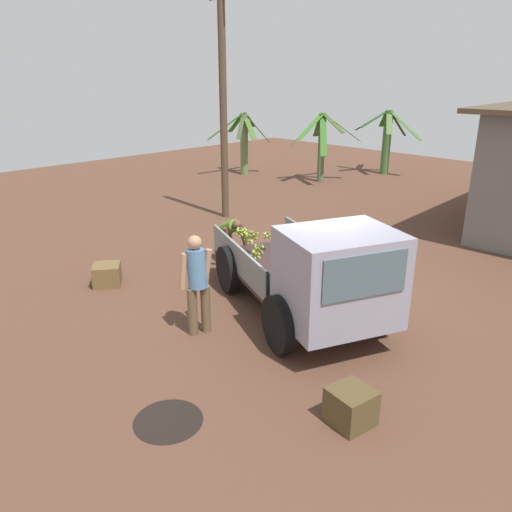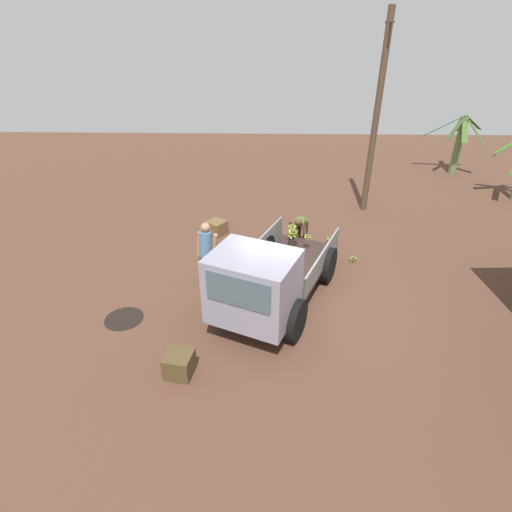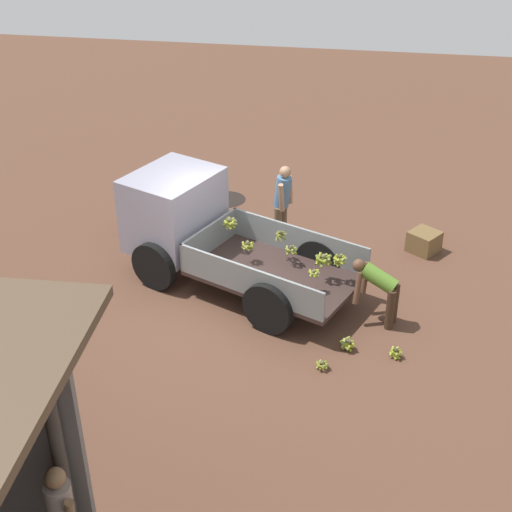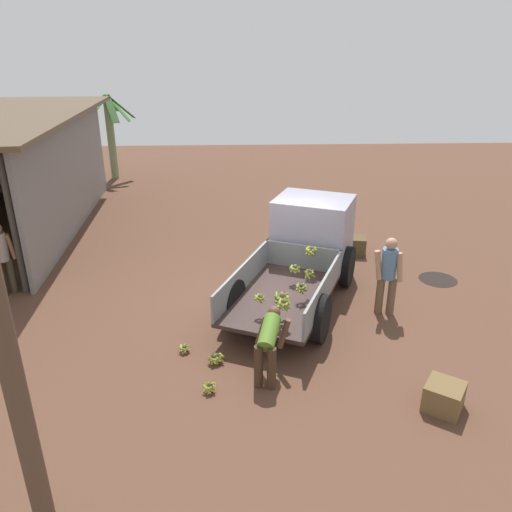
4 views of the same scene
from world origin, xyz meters
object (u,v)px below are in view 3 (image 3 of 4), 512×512
banana_bunch_on_ground_0 (322,365)px  banana_bunch_on_ground_2 (348,344)px  banana_bunch_on_ground_1 (347,343)px  wooden_crate_0 (424,242)px  cargo_truck (196,225)px  wooden_crate_1 (137,216)px  banana_bunch_on_ground_3 (396,352)px  person_worker_loading (380,287)px  person_foreground_visitor (283,201)px

banana_bunch_on_ground_0 → banana_bunch_on_ground_2: (-0.37, -0.57, 0.03)m
banana_bunch_on_ground_0 → banana_bunch_on_ground_1: banana_bunch_on_ground_1 is taller
wooden_crate_0 → banana_bunch_on_ground_2: bearing=69.7°
cargo_truck → banana_bunch_on_ground_1: (-3.03, 1.95, -0.90)m
wooden_crate_0 → wooden_crate_1: wooden_crate_1 is taller
banana_bunch_on_ground_1 → banana_bunch_on_ground_3: (-0.80, 0.10, -0.01)m
banana_bunch_on_ground_2 → banana_bunch_on_ground_3: size_ratio=1.12×
wooden_crate_0 → wooden_crate_1: 6.10m
banana_bunch_on_ground_1 → banana_bunch_on_ground_0: bearing=60.3°
person_worker_loading → wooden_crate_1: (5.23, -2.66, -0.47)m
person_foreground_visitor → wooden_crate_1: bearing=-164.3°
person_worker_loading → banana_bunch_on_ground_2: bearing=80.7°
person_worker_loading → wooden_crate_1: size_ratio=2.26×
banana_bunch_on_ground_1 → person_foreground_visitor: bearing=-65.1°
person_foreground_visitor → banana_bunch_on_ground_0: bearing=-55.1°
banana_bunch_on_ground_0 → banana_bunch_on_ground_1: 0.70m
person_foreground_visitor → wooden_crate_0: size_ratio=3.15×
person_foreground_visitor → banana_bunch_on_ground_1: bearing=-47.3°
person_foreground_visitor → banana_bunch_on_ground_0: (-1.23, 4.01, -0.86)m
banana_bunch_on_ground_0 → wooden_crate_1: bearing=-43.1°
person_worker_loading → banana_bunch_on_ground_0: person_worker_loading is taller
banana_bunch_on_ground_1 → wooden_crate_1: wooden_crate_1 is taller
cargo_truck → wooden_crate_0: 4.70m
banana_bunch_on_ground_3 → wooden_crate_1: 6.65m
banana_bunch_on_ground_0 → banana_bunch_on_ground_2: size_ratio=0.88×
banana_bunch_on_ground_3 → wooden_crate_1: wooden_crate_1 is taller
cargo_truck → banana_bunch_on_ground_0: cargo_truck is taller
banana_bunch_on_ground_0 → banana_bunch_on_ground_1: size_ratio=0.90×
banana_bunch_on_ground_3 → wooden_crate_1: (5.57, -3.63, 0.14)m
banana_bunch_on_ground_0 → wooden_crate_1: size_ratio=0.45×
cargo_truck → banana_bunch_on_ground_2: bearing=169.9°
cargo_truck → banana_bunch_on_ground_0: size_ratio=20.97×
banana_bunch_on_ground_0 → banana_bunch_on_ground_1: (-0.35, -0.61, 0.02)m
cargo_truck → banana_bunch_on_ground_1: size_ratio=18.88×
person_worker_loading → banana_bunch_on_ground_2: person_worker_loading is taller
banana_bunch_on_ground_2 → banana_bunch_on_ground_3: 0.78m
person_worker_loading → banana_bunch_on_ground_1: person_worker_loading is taller
person_worker_loading → banana_bunch_on_ground_3: 1.20m
person_worker_loading → banana_bunch_on_ground_1: bearing=78.4°
person_worker_loading → wooden_crate_1: person_worker_loading is taller
banana_bunch_on_ground_3 → wooden_crate_0: bearing=-98.4°
person_foreground_visitor → person_worker_loading: 3.26m
banana_bunch_on_ground_1 → banana_bunch_on_ground_2: bearing=117.4°
person_foreground_visitor → person_worker_loading: (-2.04, 2.53, -0.24)m
banana_bunch_on_ground_2 → wooden_crate_0: (-1.31, -3.55, 0.10)m
cargo_truck → banana_bunch_on_ground_1: bearing=170.3°
banana_bunch_on_ground_1 → wooden_crate_0: wooden_crate_0 is taller
cargo_truck → person_foreground_visitor: cargo_truck is taller
banana_bunch_on_ground_1 → wooden_crate_1: size_ratio=0.49×
person_worker_loading → wooden_crate_1: bearing=-10.4°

